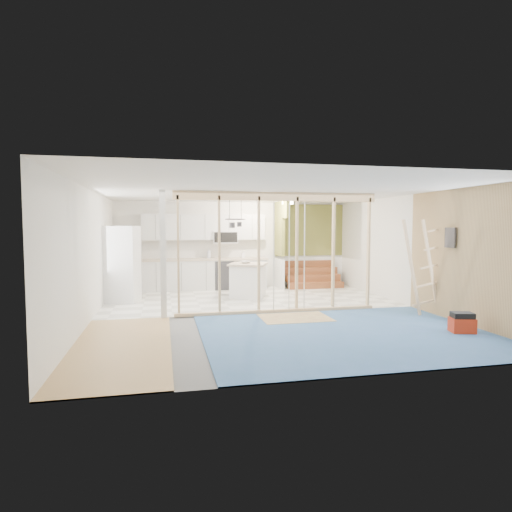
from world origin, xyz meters
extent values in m
cube|color=slate|center=(0.00, 0.00, 0.00)|extent=(7.00, 8.00, 0.01)
cube|color=silver|center=(0.00, 0.00, 2.60)|extent=(7.00, 8.00, 0.01)
cube|color=white|center=(0.00, 4.00, 1.30)|extent=(7.00, 0.01, 2.60)
cube|color=white|center=(0.00, -4.00, 1.30)|extent=(7.00, 0.01, 2.60)
cube|color=white|center=(-3.50, 0.00, 1.30)|extent=(0.01, 8.00, 2.60)
cube|color=white|center=(3.50, 0.00, 1.30)|extent=(0.01, 8.00, 2.60)
cube|color=white|center=(0.00, 2.00, 0.01)|extent=(7.00, 4.00, 0.02)
cube|color=#456BA8|center=(1.00, -2.00, 0.01)|extent=(5.00, 4.00, 0.02)
cube|color=#D9BA6F|center=(-2.75, -2.00, 0.01)|extent=(1.50, 4.00, 0.02)
cube|color=#D7C176|center=(0.50, -0.60, 0.02)|extent=(1.40, 1.00, 0.01)
cube|color=#D8BB84|center=(0.30, 0.00, 2.50)|extent=(4.40, 0.09, 0.18)
cube|color=#D8BB84|center=(0.30, 0.00, 0.05)|extent=(4.40, 0.09, 0.06)
cube|color=silver|center=(-2.10, 0.00, 1.30)|extent=(0.12, 0.14, 2.60)
cube|color=#D8BB84|center=(-1.80, 0.00, 1.30)|extent=(0.04, 0.09, 2.40)
cube|color=#D8BB84|center=(-0.96, 0.00, 1.30)|extent=(0.04, 0.09, 2.40)
cube|color=#D8BB84|center=(-0.12, 0.00, 1.30)|extent=(0.04, 0.09, 2.40)
cube|color=#D8BB84|center=(0.72, 0.00, 1.30)|extent=(0.04, 0.09, 2.40)
cube|color=#D8BB84|center=(1.56, 0.00, 1.30)|extent=(0.04, 0.09, 2.40)
cube|color=#D8BB84|center=(2.40, 0.00, 1.30)|extent=(0.04, 0.09, 2.40)
cylinder|color=silver|center=(0.20, -0.03, 1.22)|extent=(0.02, 0.02, 2.35)
cylinder|color=silver|center=(0.90, 0.02, 1.22)|extent=(0.02, 0.02, 2.35)
cylinder|color=silver|center=(0.55, 0.00, 1.22)|extent=(0.02, 0.02, 2.35)
cube|color=silver|center=(-0.90, 3.70, 0.44)|extent=(3.60, 0.60, 0.88)
cube|color=#C1B196|center=(-0.90, 3.70, 0.91)|extent=(3.66, 0.64, 0.05)
cube|color=silver|center=(-3.20, 2.60, 0.44)|extent=(0.60, 1.60, 0.88)
cube|color=#C1B196|center=(-3.20, 2.60, 0.91)|extent=(0.64, 1.64, 0.05)
cube|color=silver|center=(-0.90, 3.82, 1.85)|extent=(3.60, 0.34, 0.75)
cube|color=silver|center=(-0.30, 3.78, 1.55)|extent=(0.72, 0.38, 0.36)
cube|color=black|center=(-0.30, 3.59, 1.55)|extent=(0.68, 0.02, 0.30)
cube|color=olive|center=(1.30, 3.55, 1.80)|extent=(0.10, 0.90, 1.60)
cube|color=white|center=(1.30, 3.55, 0.45)|extent=(0.10, 0.90, 0.90)
cube|color=olive|center=(1.30, 2.85, 2.35)|extent=(0.10, 0.50, 0.50)
cube|color=olive|center=(2.40, 3.97, 1.75)|extent=(2.20, 0.04, 1.60)
cube|color=white|center=(2.40, 3.97, 0.45)|extent=(2.20, 0.04, 0.90)
cube|color=brown|center=(2.35, 3.20, 0.10)|extent=(1.70, 0.26, 0.20)
cube|color=brown|center=(2.35, 3.46, 0.30)|extent=(1.70, 0.26, 0.20)
cube|color=brown|center=(2.35, 3.72, 0.50)|extent=(1.70, 0.26, 0.20)
cube|color=brown|center=(2.35, 3.98, 0.70)|extent=(1.70, 0.26, 0.20)
torus|color=black|center=(-0.30, 1.90, 2.05)|extent=(0.52, 0.52, 0.02)
cylinder|color=black|center=(-0.45, 1.90, 2.30)|extent=(0.01, 0.01, 0.50)
cylinder|color=black|center=(-0.15, 1.90, 2.30)|extent=(0.01, 0.01, 0.50)
cylinder|color=#37373C|center=(-0.40, 1.80, 1.90)|extent=(0.14, 0.14, 0.14)
cylinder|color=#37373C|center=(-0.18, 2.00, 1.92)|extent=(0.12, 0.12, 0.12)
cube|color=tan|center=(3.48, -2.00, 1.30)|extent=(0.02, 4.00, 2.60)
cube|color=#37373C|center=(3.43, -1.40, 1.65)|extent=(0.04, 0.30, 0.40)
cylinder|color=#FFEABF|center=(1.40, 3.00, 2.54)|extent=(0.32, 0.32, 0.08)
cube|color=white|center=(-3.12, 2.10, 0.94)|extent=(0.95, 0.93, 1.88)
cube|color=#37373C|center=(-2.72, 2.10, 0.94)|extent=(0.17, 0.74, 1.84)
cube|color=white|center=(0.08, 2.17, 0.42)|extent=(1.07, 1.07, 0.83)
cube|color=#C1B196|center=(0.08, 2.17, 0.88)|extent=(1.20, 1.20, 0.05)
imported|color=silver|center=(0.02, 2.19, 0.93)|extent=(0.34, 0.34, 0.06)
imported|color=silver|center=(-0.78, 3.80, 1.08)|extent=(0.12, 0.12, 0.30)
imported|color=white|center=(0.25, 3.81, 1.03)|extent=(0.10, 0.10, 0.21)
cube|color=#B22810|center=(3.00, -2.36, 0.14)|extent=(0.45, 0.38, 0.27)
cube|color=black|center=(3.00, -2.36, 0.32)|extent=(0.41, 0.34, 0.10)
cube|color=#E6BE8D|center=(2.91, -0.92, 1.02)|extent=(0.48, 0.06, 2.00)
cube|color=#E6BE8D|center=(3.35, -0.92, 1.02)|extent=(0.48, 0.06, 2.00)
cube|color=#E6BE8D|center=(3.19, -0.92, 0.27)|extent=(0.48, 0.06, 0.13)
cube|color=#E6BE8D|center=(3.27, -0.92, 0.66)|extent=(0.48, 0.06, 0.13)
cube|color=#E6BE8D|center=(3.35, -0.92, 1.04)|extent=(0.48, 0.06, 0.13)
cube|color=#E6BE8D|center=(3.43, -0.92, 1.43)|extent=(0.48, 0.06, 0.13)
cube|color=#E6BE8D|center=(3.51, -0.92, 1.81)|extent=(0.48, 0.06, 0.13)
camera|label=1|loc=(-2.10, -8.80, 1.87)|focal=30.00mm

